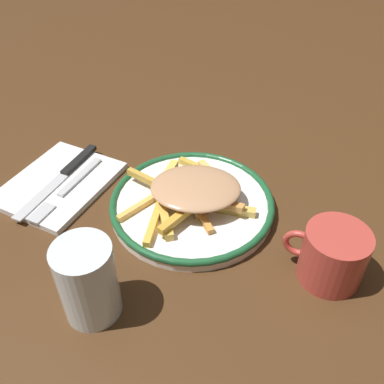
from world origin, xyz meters
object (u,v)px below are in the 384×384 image
Objects in this scene: fries_heap at (193,191)px; plate at (192,204)px; knife at (65,173)px; napkin at (59,183)px; fork at (68,188)px; water_glass at (88,281)px; coffee_mug at (332,255)px.

plate is at bearing -53.34° from fries_heap.
napkin is at bearing 89.00° from knife.
knife is at bearing -48.86° from fork.
knife reaches higher than fork.
fork is 0.84× the size of knife.
water_glass is 1.00× the size of coffee_mug.
knife is 1.89× the size of coffee_mug.
fork is at bearing 131.14° from knife.
water_glass is at bearing 135.77° from napkin.
fries_heap is 0.22m from water_glass.
fries_heap is 0.24m from knife.
coffee_mug is at bearing 175.90° from knife.
fries_heap is at bearing -176.69° from knife.
napkin is at bearing -44.23° from water_glass.
coffee_mug reaches higher than napkin.
plate is 0.23m from coffee_mug.
water_glass reaches higher than plate.
knife is at bearing -47.07° from water_glass.
plate is 1.38× the size of napkin.
coffee_mug is (-0.43, 0.00, 0.03)m from fork.
coffee_mug is at bearing 179.81° from fork.
water_glass reaches higher than knife.
plate is at bearing -100.80° from water_glass.
water_glass is at bearing 133.24° from fork.
napkin is at bearing 8.72° from plate.
fries_heap is 1.06× the size of knife.
knife reaches higher than napkin.
fries_heap reaches higher than plate.
fork is 0.04m from knife.
water_glass is at bearing 78.46° from fries_heap.
coffee_mug is at bearing -147.07° from water_glass.
knife is (0.03, -0.03, 0.00)m from fork.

